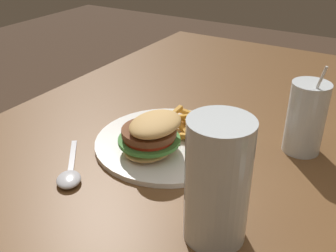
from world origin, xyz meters
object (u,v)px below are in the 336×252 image
juice_glass (305,121)px  spoon (69,177)px  beer_glass (217,184)px  meal_plate_near (161,138)px

juice_glass → spoon: bearing=-45.9°
juice_glass → beer_glass: bearing=-9.1°
meal_plate_near → juice_glass: 0.27m
meal_plate_near → juice_glass: juice_glass is taller
meal_plate_near → beer_glass: 0.25m
beer_glass → spoon: beer_glass is taller
meal_plate_near → beer_glass: size_ratio=1.57×
beer_glass → meal_plate_near: bearing=-130.2°
meal_plate_near → spoon: 0.19m
beer_glass → spoon: 0.28m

